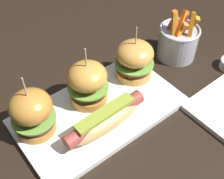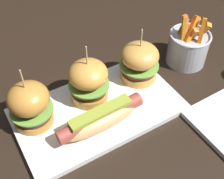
# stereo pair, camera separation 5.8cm
# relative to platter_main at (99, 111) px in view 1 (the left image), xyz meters

# --- Properties ---
(ground_plane) EXTENTS (3.00, 3.00, 0.00)m
(ground_plane) POSITION_rel_platter_main_xyz_m (0.00, 0.00, -0.01)
(ground_plane) COLOR black
(platter_main) EXTENTS (0.37, 0.21, 0.01)m
(platter_main) POSITION_rel_platter_main_xyz_m (0.00, 0.00, 0.00)
(platter_main) COLOR white
(platter_main) RESTS_ON ground
(hot_dog) EXTENTS (0.20, 0.06, 0.05)m
(hot_dog) POSITION_rel_platter_main_xyz_m (-0.02, -0.05, 0.03)
(hot_dog) COLOR tan
(hot_dog) RESTS_ON platter_main
(slider_left) EXTENTS (0.09, 0.09, 0.15)m
(slider_left) POSITION_rel_platter_main_xyz_m (-0.13, 0.04, 0.06)
(slider_left) COLOR #C38032
(slider_left) RESTS_ON platter_main
(slider_center) EXTENTS (0.09, 0.09, 0.15)m
(slider_center) POSITION_rel_platter_main_xyz_m (0.00, 0.04, 0.06)
(slider_center) COLOR gold
(slider_center) RESTS_ON platter_main
(slider_right) EXTENTS (0.10, 0.10, 0.14)m
(slider_right) POSITION_rel_platter_main_xyz_m (0.14, 0.04, 0.06)
(slider_right) COLOR gold
(slider_right) RESTS_ON platter_main
(fries_bucket) EXTENTS (0.11, 0.11, 0.14)m
(fries_bucket) POSITION_rel_platter_main_xyz_m (0.29, 0.04, 0.04)
(fries_bucket) COLOR #A8AAB2
(fries_bucket) RESTS_ON ground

